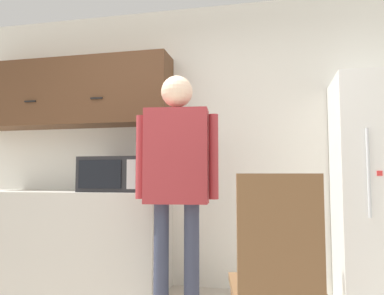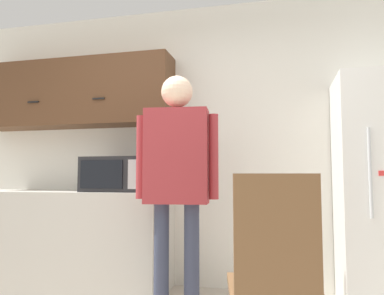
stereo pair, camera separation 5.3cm
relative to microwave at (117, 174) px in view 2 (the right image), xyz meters
name	(u,v)px [view 2 (the right image)]	position (x,y,z in m)	size (l,w,h in m)	color
back_wall	(196,143)	(0.65, 0.39, 0.30)	(6.00, 0.06, 2.70)	silver
counter	(63,239)	(-0.55, 0.04, -0.60)	(1.99, 0.63, 0.89)	#BCB7AD
upper_cabinets	(75,94)	(-0.55, 0.19, 0.81)	(1.99, 0.36, 0.66)	#51331E
microwave	(117,174)	(0.00, 0.00, 0.00)	(0.56, 0.43, 0.31)	#232326
person	(177,168)	(0.71, -0.51, 0.04)	(0.61, 0.27, 1.77)	#33384C
chair	(274,270)	(1.40, -1.18, -0.49)	(0.52, 0.52, 1.04)	brown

